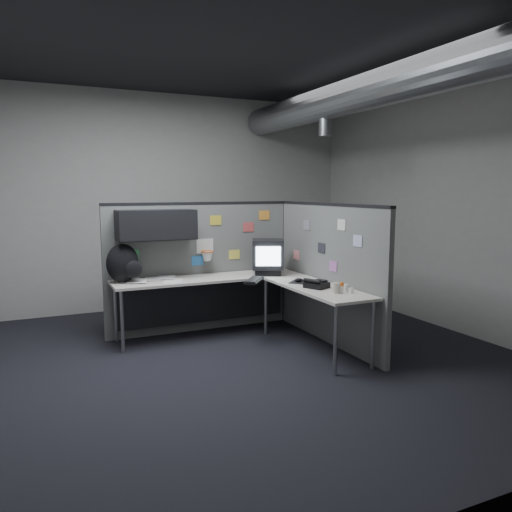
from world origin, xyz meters
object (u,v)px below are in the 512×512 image
desk (236,289)px  keyboard (254,280)px  phone (316,284)px  monitor (268,256)px  backpack (124,264)px

desk → keyboard: 0.29m
keyboard → desk: bearing=111.4°
desk → phone: size_ratio=8.08×
monitor → keyboard: 0.59m
monitor → phone: size_ratio=1.76×
phone → backpack: bearing=133.5°
keyboard → phone: bearing=-59.5°
phone → keyboard: bearing=113.9°
monitor → phone: (0.09, -1.01, -0.18)m
monitor → backpack: bearing=153.7°
desk → backpack: bearing=164.4°
keyboard → backpack: (-1.37, 0.58, 0.20)m
backpack → phone: bearing=-54.0°
phone → backpack: backpack is taller
desk → backpack: (-1.24, 0.35, 0.33)m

